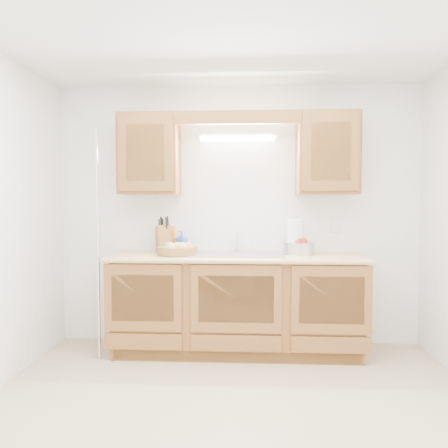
# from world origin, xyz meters

# --- Properties ---
(room) EXTENTS (3.52, 3.50, 2.50)m
(room) POSITION_xyz_m (0.00, 0.00, 1.25)
(room) COLOR #C7B08F
(room) RESTS_ON ground
(base_cabinets) EXTENTS (2.20, 0.60, 0.86)m
(base_cabinets) POSITION_xyz_m (0.00, 1.20, 0.44)
(base_cabinets) COLOR brown
(base_cabinets) RESTS_ON ground
(countertop) EXTENTS (2.30, 0.63, 0.04)m
(countertop) POSITION_xyz_m (0.00, 1.19, 0.88)
(countertop) COLOR #E2B877
(countertop) RESTS_ON base_cabinets
(upper_cabinet_left) EXTENTS (0.55, 0.33, 0.75)m
(upper_cabinet_left) POSITION_xyz_m (-0.83, 1.33, 1.83)
(upper_cabinet_left) COLOR brown
(upper_cabinet_left) RESTS_ON room
(upper_cabinet_right) EXTENTS (0.55, 0.33, 0.75)m
(upper_cabinet_right) POSITION_xyz_m (0.83, 1.33, 1.83)
(upper_cabinet_right) COLOR brown
(upper_cabinet_right) RESTS_ON room
(valance) EXTENTS (2.20, 0.05, 0.12)m
(valance) POSITION_xyz_m (0.00, 1.19, 2.14)
(valance) COLOR brown
(valance) RESTS_ON room
(fluorescent_fixture) EXTENTS (0.76, 0.08, 0.08)m
(fluorescent_fixture) POSITION_xyz_m (0.00, 1.42, 2.00)
(fluorescent_fixture) COLOR white
(fluorescent_fixture) RESTS_ON room
(sink) EXTENTS (0.84, 0.46, 0.36)m
(sink) POSITION_xyz_m (0.00, 1.21, 0.83)
(sink) COLOR #9E9EA3
(sink) RESTS_ON countertop
(wire_shelf_pole) EXTENTS (0.03, 0.03, 2.00)m
(wire_shelf_pole) POSITION_xyz_m (-1.20, 0.94, 1.00)
(wire_shelf_pole) COLOR silver
(wire_shelf_pole) RESTS_ON ground
(outlet_plate) EXTENTS (0.08, 0.01, 0.12)m
(outlet_plate) POSITION_xyz_m (0.95, 1.49, 1.15)
(outlet_plate) COLOR white
(outlet_plate) RESTS_ON room
(fruit_basket) EXTENTS (0.39, 0.39, 0.11)m
(fruit_basket) POSITION_xyz_m (-0.54, 1.16, 0.95)
(fruit_basket) COLOR #AB8344
(fruit_basket) RESTS_ON countertop
(knife_block) EXTENTS (0.19, 0.24, 0.36)m
(knife_block) POSITION_xyz_m (-0.71, 1.34, 1.03)
(knife_block) COLOR brown
(knife_block) RESTS_ON countertop
(orange_canister) EXTENTS (0.10, 0.10, 0.26)m
(orange_canister) POSITION_xyz_m (-0.66, 1.44, 1.03)
(orange_canister) COLOR orange
(orange_canister) RESTS_ON countertop
(soap_bottle) EXTENTS (0.12, 0.12, 0.20)m
(soap_bottle) POSITION_xyz_m (-0.54, 1.40, 1.00)
(soap_bottle) COLOR blue
(soap_bottle) RESTS_ON countertop
(sponge) EXTENTS (0.11, 0.08, 0.02)m
(sponge) POSITION_xyz_m (0.54, 1.44, 0.91)
(sponge) COLOR #CC333F
(sponge) RESTS_ON countertop
(paper_towel) EXTENTS (0.18, 0.18, 0.38)m
(paper_towel) POSITION_xyz_m (0.54, 1.28, 1.06)
(paper_towel) COLOR silver
(paper_towel) RESTS_ON countertop
(apple_bowl) EXTENTS (0.35, 0.35, 0.15)m
(apple_bowl) POSITION_xyz_m (0.56, 1.26, 0.97)
(apple_bowl) COLOR silver
(apple_bowl) RESTS_ON countertop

